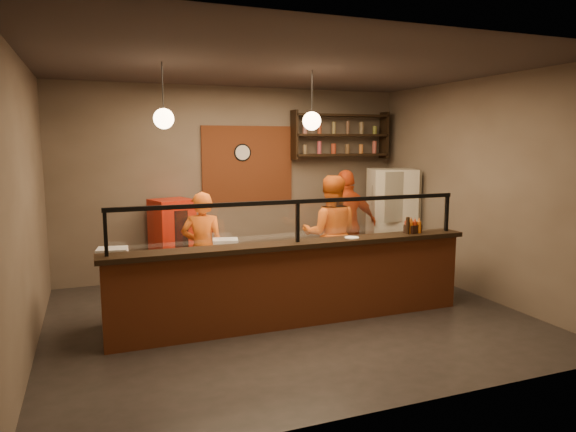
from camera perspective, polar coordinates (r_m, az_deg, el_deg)
name	(u,v)px	position (r m, az deg, el deg)	size (l,w,h in m)	color
floor	(289,317)	(6.87, 0.08, -11.16)	(6.00, 6.00, 0.00)	black
ceiling	(289,66)	(6.54, 0.09, 16.32)	(6.00, 6.00, 0.00)	#392F2C
wall_back	(236,182)	(8.88, -5.76, 3.80)	(6.00, 6.00, 0.00)	#6A5C4E
wall_left	(25,207)	(6.11, -27.15, 0.94)	(5.00, 5.00, 0.00)	#6A5C4E
wall_right	(478,188)	(8.09, 20.35, 2.90)	(5.00, 5.00, 0.00)	#6A5C4E
wall_front	(399,226)	(4.30, 12.20, -1.05)	(6.00, 6.00, 0.00)	#6A5C4E
brick_patch	(248,164)	(8.89, -4.48, 5.76)	(1.60, 0.04, 1.30)	#984521
service_counter	(297,286)	(6.45, 1.05, -7.79)	(4.60, 0.25, 1.00)	#984521
counter_ledge	(298,244)	(6.32, 1.06, -3.17)	(4.70, 0.37, 0.06)	black
worktop_cabinet	(283,282)	(6.92, -0.52, -7.32)	(4.60, 0.75, 0.85)	gray
worktop	(283,249)	(6.81, -0.53, -3.67)	(4.60, 0.75, 0.05)	silver
sneeze_guard	(298,217)	(6.26, 1.07, -0.11)	(4.50, 0.05, 0.52)	white
wall_shelving	(341,135)	(9.37, 5.88, 8.93)	(1.84, 0.28, 0.85)	black
wall_clock	(242,153)	(8.84, -5.11, 7.04)	(0.30, 0.30, 0.04)	black
pendant_left	(164,118)	(6.30, -13.65, 10.49)	(0.24, 0.24, 0.77)	black
pendant_right	(312,121)	(6.82, 2.66, 10.52)	(0.24, 0.24, 0.77)	black
cook_left	(203,249)	(7.21, -9.45, -3.68)	(0.59, 0.38, 1.61)	#DC5B14
cook_mid	(330,234)	(7.79, 4.74, -2.04)	(0.87, 0.68, 1.79)	#C95612
cook_right	(347,225)	(8.61, 6.53, -0.95)	(1.07, 0.45, 1.82)	#C63F12
fridge	(391,220)	(9.27, 11.37, -0.45)	(0.75, 0.70, 1.81)	beige
red_cooler	(173,242)	(8.43, -12.71, -2.84)	(0.59, 0.54, 1.38)	#B71D0C
pizza_dough	(306,245)	(6.92, 2.00, -3.22)	(0.50, 0.50, 0.01)	white
prep_tub_a	(112,255)	(6.27, -18.94, -4.14)	(0.33, 0.27, 0.17)	white
prep_tub_b	(225,245)	(6.58, -6.96, -3.23)	(0.32, 0.25, 0.16)	silver
prep_tub_c	(112,255)	(6.35, -18.96, -4.13)	(0.27, 0.22, 0.14)	silver
rolling_pin	(205,250)	(6.55, -9.26, -3.75)	(0.06, 0.06, 0.37)	gold
condiment_caddy	(413,229)	(7.15, 13.68, -1.37)	(0.20, 0.16, 0.11)	black
pepper_mill	(408,226)	(7.02, 13.15, -1.04)	(0.05, 0.05, 0.23)	black
small_plate	(352,238)	(6.62, 7.11, -2.40)	(0.18, 0.18, 0.01)	white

